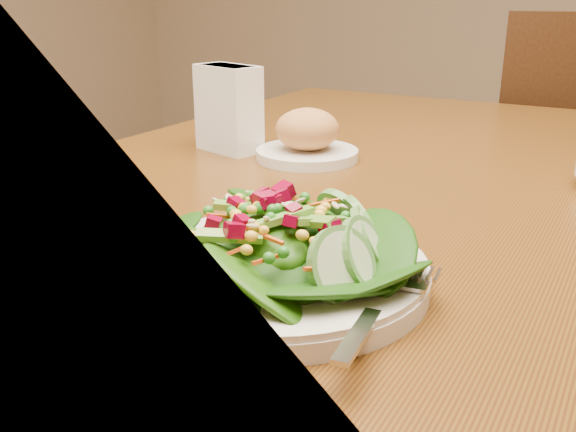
# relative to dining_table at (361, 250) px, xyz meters

# --- Properties ---
(dining_table) EXTENTS (0.90, 1.40, 0.75)m
(dining_table) POSITION_rel_dining_table_xyz_m (0.00, 0.00, 0.00)
(dining_table) COLOR brown
(dining_table) RESTS_ON ground_plane
(chair_far) EXTENTS (0.52, 0.52, 0.94)m
(chair_far) POSITION_rel_dining_table_xyz_m (0.18, 0.94, -0.15)
(chair_far) COLOR #311B0A
(chair_far) RESTS_ON ground_plane
(salad_plate) EXTENTS (0.26, 0.26, 0.07)m
(salad_plate) POSITION_rel_dining_table_xyz_m (0.07, -0.33, 0.13)
(salad_plate) COLOR white
(salad_plate) RESTS_ON dining_table
(bread_plate) EXTENTS (0.15, 0.15, 0.08)m
(bread_plate) POSITION_rel_dining_table_xyz_m (-0.12, 0.06, 0.13)
(bread_plate) COLOR white
(bread_plate) RESTS_ON dining_table
(napkin_holder) EXTENTS (0.11, 0.08, 0.13)m
(napkin_holder) POSITION_rel_dining_table_xyz_m (-0.25, 0.04, 0.17)
(napkin_holder) COLOR white
(napkin_holder) RESTS_ON dining_table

